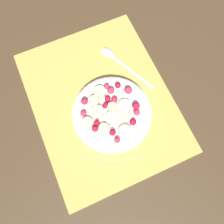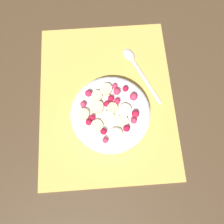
{
  "view_description": "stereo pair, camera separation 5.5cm",
  "coord_description": "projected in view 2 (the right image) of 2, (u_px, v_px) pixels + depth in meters",
  "views": [
    {
      "loc": [
        0.2,
        -0.06,
        0.57
      ],
      "look_at": [
        0.05,
        0.01,
        0.05
      ],
      "focal_mm": 35.0,
      "sensor_mm": 36.0,
      "label": 1
    },
    {
      "loc": [
        0.21,
        -0.0,
        0.57
      ],
      "look_at": [
        0.05,
        0.01,
        0.05
      ],
      "focal_mm": 35.0,
      "sensor_mm": 36.0,
      "label": 2
    }
  ],
  "objects": [
    {
      "name": "placemat",
      "position": [
        108.0,
        98.0,
        0.61
      ],
      "size": [
        0.47,
        0.37,
        0.01
      ],
      "color": "#E0B251",
      "rests_on": "ground_plane"
    },
    {
      "name": "ground_plane",
      "position": [
        108.0,
        99.0,
        0.61
      ],
      "size": [
        3.0,
        3.0,
        0.0
      ],
      "primitive_type": "plane",
      "color": "#4C3823"
    },
    {
      "name": "spoon",
      "position": [
        136.0,
        64.0,
        0.63
      ],
      "size": [
        0.18,
        0.1,
        0.01
      ],
      "rotation": [
        0.0,
        0.0,
        3.57
      ],
      "color": "silver",
      "rests_on": "placemat"
    },
    {
      "name": "fruit_bowl",
      "position": [
        112.0,
        114.0,
        0.57
      ],
      "size": [
        0.21,
        0.21,
        0.05
      ],
      "color": "silver",
      "rests_on": "placemat"
    }
  ]
}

